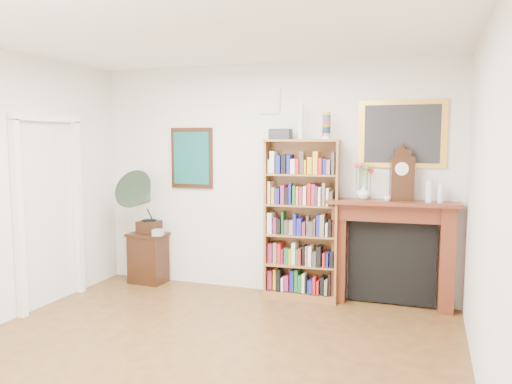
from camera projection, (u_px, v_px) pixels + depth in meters
The scene contains 15 objects.
room at pixel (170, 204), 3.78m from camera, with size 4.51×5.01×2.81m.
door_casing at pixel (50, 195), 5.65m from camera, with size 0.08×1.02×2.17m.
teal_poster at pixel (192, 158), 6.43m from camera, with size 0.58×0.04×0.78m.
small_picture at pixel (269, 101), 6.01m from camera, with size 0.26×0.04×0.30m.
gilt_painting at pixel (402, 134), 5.55m from camera, with size 0.95×0.04×0.75m.
bookshelf at pixel (301, 211), 5.85m from camera, with size 0.90×0.38×2.18m.
side_cabinet at pixel (148, 258), 6.59m from camera, with size 0.49×0.35×0.66m, color black.
fireplace at pixel (392, 244), 5.62m from camera, with size 1.45×0.41×1.21m.
gramophone at pixel (143, 198), 6.41m from camera, with size 0.53×0.65×0.84m.
cd_stack at pixel (158, 233), 6.38m from camera, with size 0.12×0.12×0.08m, color silver.
mantel_clock at pixel (402, 176), 5.49m from camera, with size 0.27×0.19×0.57m.
flower_vase at pixel (363, 192), 5.64m from camera, with size 0.16×0.16×0.16m, color white.
teacup at pixel (387, 198), 5.49m from camera, with size 0.07×0.07×0.06m, color silver.
bottle_left at pixel (429, 191), 5.38m from camera, with size 0.07×0.07×0.24m, color silver.
bottle_right at pixel (440, 193), 5.35m from camera, with size 0.06×0.06×0.20m, color silver.
Camera 1 is at (1.85, -3.33, 1.89)m, focal length 35.00 mm.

